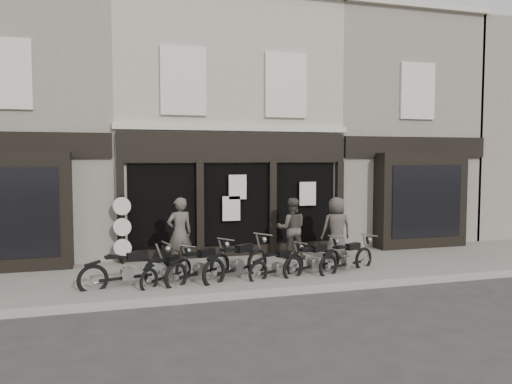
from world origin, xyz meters
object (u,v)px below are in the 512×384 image
object	(u,v)px
advert_sign_post	(122,233)
motorcycle_3	(237,264)
motorcycle_2	(200,268)
man_left	(180,233)
motorcycle_1	(168,273)
motorcycle_4	(278,267)
motorcycle_0	(127,273)
motorcycle_6	(347,260)
man_centre	(291,228)
motorcycle_5	(313,262)
man_right	(336,228)

from	to	relation	value
advert_sign_post	motorcycle_3	bearing A→B (deg)	-25.96
motorcycle_2	man_left	size ratio (longest dim) A/B	0.99
motorcycle_1	motorcycle_3	bearing A→B (deg)	-43.71
motorcycle_1	motorcycle_4	distance (m)	2.79
motorcycle_0	advert_sign_post	size ratio (longest dim) A/B	1.05
motorcycle_6	advert_sign_post	world-z (taller)	advert_sign_post
man_centre	motorcycle_4	bearing A→B (deg)	75.46
motorcycle_1	advert_sign_post	size ratio (longest dim) A/B	0.71
motorcycle_5	man_left	distance (m)	3.70
motorcycle_0	motorcycle_2	size ratio (longest dim) A/B	1.15
motorcycle_1	man_right	size ratio (longest dim) A/B	0.81
advert_sign_post	man_centre	bearing A→B (deg)	8.40
motorcycle_6	man_right	bearing A→B (deg)	51.75
motorcycle_4	man_centre	world-z (taller)	man_centre
motorcycle_0	motorcycle_1	distance (m)	0.95
motorcycle_4	motorcycle_3	bearing A→B (deg)	147.42
motorcycle_3	man_centre	world-z (taller)	man_centre
motorcycle_1	man_left	size ratio (longest dim) A/B	0.77
man_right	advert_sign_post	world-z (taller)	advert_sign_post
man_left	man_centre	world-z (taller)	man_left
motorcycle_1	man_centre	distance (m)	4.35
motorcycle_5	man_right	world-z (taller)	man_right
motorcycle_0	motorcycle_5	xyz separation A→B (m)	(4.74, -0.03, -0.03)
motorcycle_6	man_centre	xyz separation A→B (m)	(-0.88, 1.92, 0.63)
motorcycle_1	motorcycle_6	xyz separation A→B (m)	(4.77, -0.10, 0.04)
man_left	advert_sign_post	world-z (taller)	advert_sign_post
advert_sign_post	motorcycle_1	bearing A→B (deg)	-52.34
motorcycle_5	motorcycle_2	bearing A→B (deg)	155.62
motorcycle_6	motorcycle_5	bearing A→B (deg)	155.23
motorcycle_3	man_left	size ratio (longest dim) A/B	1.07
man_centre	motorcycle_1	bearing A→B (deg)	39.81
man_right	advert_sign_post	distance (m)	6.24
motorcycle_6	man_right	distance (m)	1.70
motorcycle_2	advert_sign_post	distance (m)	3.08
motorcycle_0	motorcycle_6	size ratio (longest dim) A/B	1.12
motorcycle_4	advert_sign_post	bearing A→B (deg)	121.66
motorcycle_6	man_centre	bearing A→B (deg)	91.21
motorcycle_0	man_left	bearing A→B (deg)	33.00
advert_sign_post	man_left	bearing A→B (deg)	-17.26
motorcycle_4	motorcycle_6	distance (m)	1.98
motorcycle_2	motorcycle_6	world-z (taller)	motorcycle_2
motorcycle_0	motorcycle_3	world-z (taller)	motorcycle_3
motorcycle_2	motorcycle_3	distance (m)	0.97
man_centre	man_right	distance (m)	1.34
man_left	man_centre	size ratio (longest dim) A/B	1.06
man_right	motorcycle_1	bearing A→B (deg)	17.39
motorcycle_4	motorcycle_5	bearing A→B (deg)	-19.81
motorcycle_3	man_right	bearing A→B (deg)	-10.40
motorcycle_0	motorcycle_4	world-z (taller)	motorcycle_0
motorcycle_5	man_centre	bearing A→B (deg)	63.73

